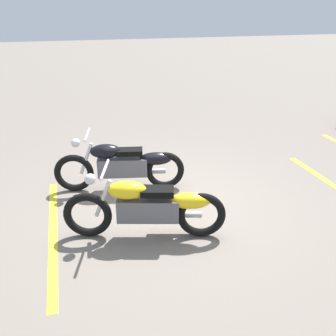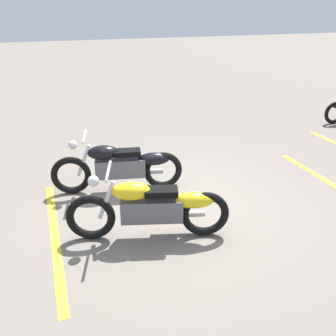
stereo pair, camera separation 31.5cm
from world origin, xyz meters
name	(u,v)px [view 2 (the right image)]	position (x,y,z in m)	size (l,w,h in m)	color
ground_plane	(167,205)	(0.00, 0.00, 0.00)	(60.00, 60.00, 0.00)	slate
motorcycle_bright_foreground	(152,207)	(-0.48, -0.78, 0.46)	(2.17, 0.81, 1.04)	black
motorcycle_dark_foreground	(121,166)	(-0.57, 0.75, 0.46)	(2.21, 0.71, 1.04)	black
parking_stripe_near	(55,236)	(-1.78, -0.32, 0.00)	(3.20, 0.12, 0.01)	yellow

